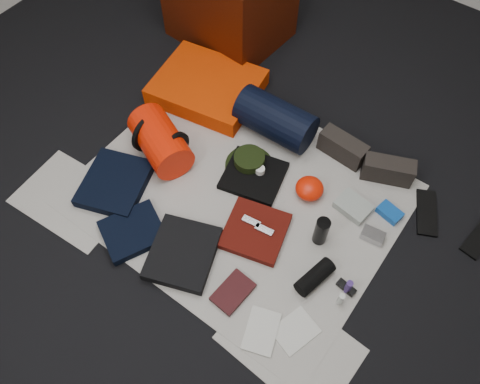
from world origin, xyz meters
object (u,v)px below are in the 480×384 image
Objects in this scene: compact_camera at (373,235)px; paperback_book at (233,292)px; stuff_sack at (161,141)px; navy_duffel at (275,119)px; water_bottle at (321,231)px; sleeping_pad at (207,87)px.

compact_camera is 0.57× the size of paperback_book.
stuff_sack is at bearing 156.63° from paperback_book.
navy_duffel is at bearing 117.17° from paperback_book.
navy_duffel is 1.01m from paperback_book.
water_bottle is 1.56× the size of compact_camera.
water_bottle is 0.28m from compact_camera.
paperback_book is at bearing -110.47° from water_bottle.
sleeping_pad is at bearing 177.04° from navy_duffel.
stuff_sack reaches higher than paperback_book.
compact_camera is (0.21, 0.17, -0.07)m from water_bottle.
navy_duffel is (0.51, -0.01, 0.06)m from sleeping_pad.
compact_camera is (1.29, -0.29, -0.03)m from sleeping_pad.
navy_duffel reaches higher than stuff_sack.
navy_duffel is at bearing -1.63° from sleeping_pad.
stuff_sack is 0.92m from paperback_book.
paperback_book is (-0.18, -0.48, -0.07)m from water_bottle.
water_bottle is at bearing -22.99° from sleeping_pad.
stuff_sack reaches higher than water_bottle.
water_bottle is (0.99, 0.06, -0.02)m from stuff_sack.
sleeping_pad is at bearing 99.57° from stuff_sack.
compact_camera is at bearing 63.27° from paperback_book.
sleeping_pad is 1.59× the size of stuff_sack.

